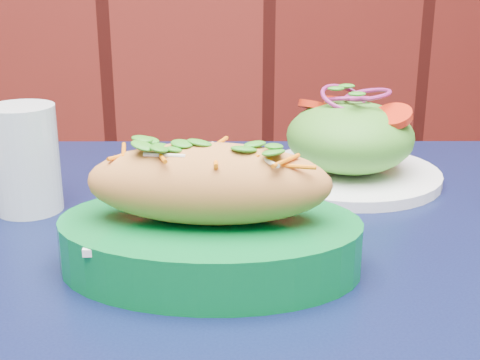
{
  "coord_description": "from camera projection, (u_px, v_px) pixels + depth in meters",
  "views": [
    {
      "loc": [
        -0.23,
        1.33,
        1.0
      ],
      "look_at": [
        -0.18,
        1.89,
        0.81
      ],
      "focal_mm": 50.0,
      "sensor_mm": 36.0,
      "label": 1
    }
  ],
  "objects": [
    {
      "name": "cafe_table",
      "position": [
        239.0,
        359.0,
        0.59
      ],
      "size": [
        0.87,
        0.87,
        0.75
      ],
      "rotation": [
        0.0,
        0.0,
        -0.1
      ],
      "color": "black",
      "rests_on": "ground"
    },
    {
      "name": "banh_mi_basket",
      "position": [
        209.0,
        219.0,
        0.54
      ],
      "size": [
        0.27,
        0.2,
        0.12
      ],
      "rotation": [
        0.0,
        0.0,
        -0.17
      ],
      "color": "#046A2A",
      "rests_on": "cafe_table"
    },
    {
      "name": "salad_plate",
      "position": [
        349.0,
        145.0,
        0.76
      ],
      "size": [
        0.21,
        0.21,
        0.11
      ],
      "rotation": [
        0.0,
        0.0,
        0.21
      ],
      "color": "white",
      "rests_on": "cafe_table"
    },
    {
      "name": "water_glass",
      "position": [
        25.0,
        159.0,
        0.67
      ],
      "size": [
        0.07,
        0.07,
        0.11
      ],
      "primitive_type": "cylinder",
      "color": "silver",
      "rests_on": "cafe_table"
    }
  ]
}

